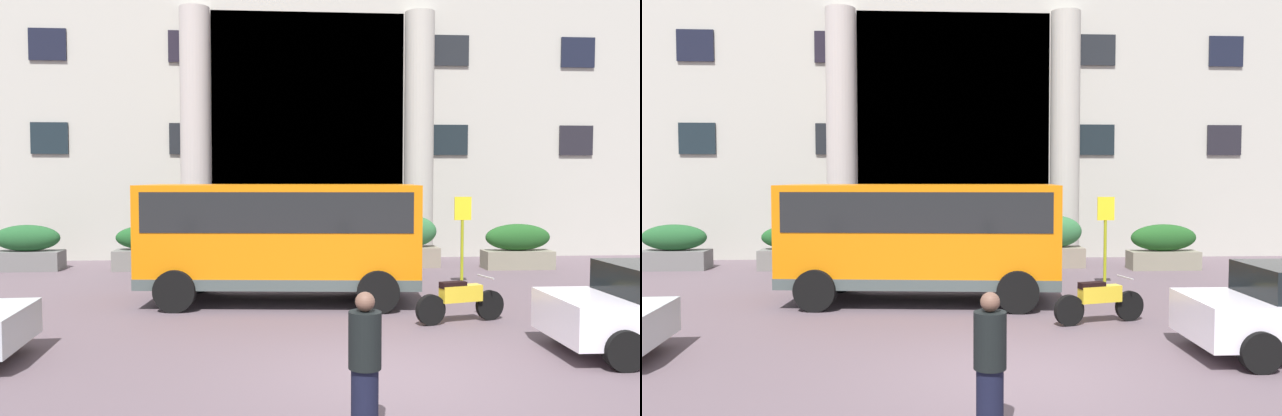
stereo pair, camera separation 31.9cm
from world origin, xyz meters
The scene contains 11 objects.
ground_plane centered at (0.00, 0.00, -0.06)m, with size 80.00×64.00×0.12m, color #5C4D55.
office_building_facade centered at (0.00, 17.47, 9.43)m, with size 34.36×9.76×18.89m.
orange_minibus centered at (-1.51, 5.50, 1.61)m, with size 6.33×2.97×2.69m.
bus_stop_sign centered at (3.18, 6.98, 1.47)m, with size 0.44×0.08×2.35m.
hedge_planter_entrance_right centered at (-1.00, 10.73, 0.68)m, with size 1.81×0.75×1.42m.
hedge_planter_far_west centered at (5.92, 10.11, 0.67)m, with size 2.14×0.76×1.40m.
hedge_planter_east centered at (2.70, 10.83, 0.78)m, with size 1.72×0.91×1.62m.
hedge_planter_far_east centered at (-5.51, 10.77, 0.66)m, with size 2.05×0.89×1.37m.
hedge_planter_west centered at (-9.19, 10.90, 0.67)m, with size 2.07×0.85×1.39m.
motorcycle_far_end centered at (1.96, 3.21, 0.45)m, with size 1.90×0.73×0.89m.
pedestrian_woman_dark_dress centered at (-0.70, -2.07, 0.82)m, with size 0.36×0.36×1.64m.
Camera 1 is at (-1.68, -8.65, 2.88)m, focal length 34.95 mm.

